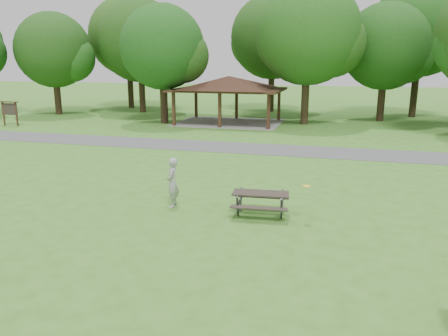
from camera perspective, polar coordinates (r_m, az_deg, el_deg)
ground at (r=12.49m, az=-9.39°, el=-9.81°), size 160.00×160.00×0.00m
asphalt_path at (r=25.33m, az=3.72°, el=2.56°), size 120.00×3.20×0.02m
pavilion at (r=35.54m, az=0.63°, el=10.82°), size 8.60×7.01×3.76m
notice_board at (r=37.90m, az=-26.23°, el=6.94°), size 1.60×0.30×1.88m
tree_row_b at (r=44.20m, az=-21.25°, el=13.89°), size 7.14×6.80×9.28m
tree_row_c at (r=43.66m, az=-10.79°, el=15.72°), size 8.19×7.80×10.67m
tree_row_d at (r=35.67m, az=-7.92°, el=15.05°), size 6.93×6.60×9.27m
tree_row_e at (r=35.54m, az=11.07°, el=16.57°), size 8.40×8.00×11.02m
tree_row_f at (r=39.03m, az=20.48°, el=14.33°), size 7.35×7.00×9.55m
tree_deep_a at (r=48.14m, az=-12.30°, el=16.17°), size 8.40×8.00×11.38m
tree_deep_b at (r=43.95m, az=6.48°, el=16.31°), size 8.40×8.00×11.13m
tree_deep_c at (r=42.91m, az=24.43°, el=16.02°), size 8.82×8.40×11.90m
picnic_table_middle at (r=14.41m, az=4.79°, el=-3.92°), size 1.95×1.62×0.79m
frisbee_in_flight at (r=13.78m, az=10.75°, el=-2.33°), size 0.31×0.31×0.02m
frisbee_thrower at (r=15.22m, az=-6.76°, el=-1.89°), size 0.52×0.69×1.73m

